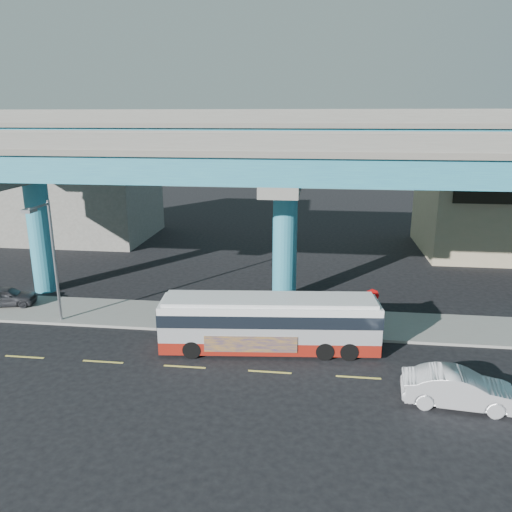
# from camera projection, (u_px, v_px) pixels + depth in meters

# --- Properties ---
(ground) EXTENTS (120.00, 120.00, 0.00)m
(ground) POSITION_uv_depth(u_px,v_px,m) (270.00, 369.00, 23.12)
(ground) COLOR black
(ground) RESTS_ON ground
(sidewalk) EXTENTS (70.00, 4.00, 0.15)m
(sidewalk) POSITION_uv_depth(u_px,v_px,m) (280.00, 321.00, 28.36)
(sidewalk) COLOR gray
(sidewalk) RESTS_ON ground
(lane_markings) EXTENTS (58.00, 0.12, 0.01)m
(lane_markings) POSITION_uv_depth(u_px,v_px,m) (270.00, 372.00, 22.83)
(lane_markings) COLOR #D8C64C
(lane_markings) RESTS_ON ground
(viaduct) EXTENTS (52.00, 12.40, 11.70)m
(viaduct) POSITION_uv_depth(u_px,v_px,m) (286.00, 154.00, 29.35)
(viaduct) COLOR #266A90
(viaduct) RESTS_ON ground
(building_beige) EXTENTS (14.00, 10.23, 7.00)m
(building_beige) POSITION_uv_depth(u_px,v_px,m) (509.00, 212.00, 41.99)
(building_beige) COLOR tan
(building_beige) RESTS_ON ground
(building_concrete) EXTENTS (12.00, 10.00, 9.00)m
(building_concrete) POSITION_uv_depth(u_px,v_px,m) (85.00, 191.00, 47.20)
(building_concrete) COLOR gray
(building_concrete) RESTS_ON ground
(transit_bus) EXTENTS (10.93, 3.35, 2.76)m
(transit_bus) POSITION_uv_depth(u_px,v_px,m) (270.00, 321.00, 24.65)
(transit_bus) COLOR maroon
(transit_bus) RESTS_ON ground
(sedan) EXTENTS (2.44, 4.77, 1.47)m
(sedan) POSITION_uv_depth(u_px,v_px,m) (459.00, 389.00, 20.05)
(sedan) COLOR silver
(sedan) RESTS_ON ground
(parked_car) EXTENTS (2.94, 4.08, 1.18)m
(parked_car) POSITION_uv_depth(u_px,v_px,m) (6.00, 296.00, 30.32)
(parked_car) COLOR #323338
(parked_car) RESTS_ON sidewalk
(street_lamp) EXTENTS (0.50, 2.28, 6.85)m
(street_lamp) POSITION_uv_depth(u_px,v_px,m) (48.00, 245.00, 26.64)
(street_lamp) COLOR gray
(street_lamp) RESTS_ON sidewalk
(stop_sign) EXTENTS (0.75, 0.15, 2.53)m
(stop_sign) POSITION_uv_depth(u_px,v_px,m) (372.00, 302.00, 26.00)
(stop_sign) COLOR gray
(stop_sign) RESTS_ON sidewalk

